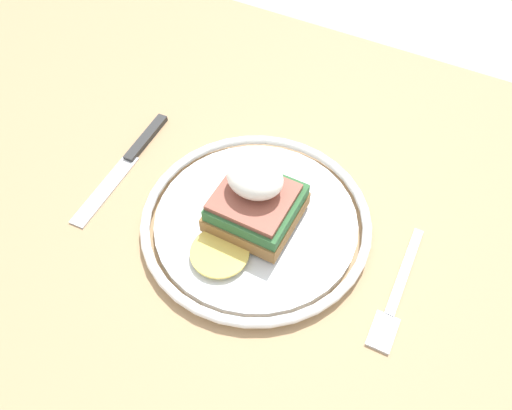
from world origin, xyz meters
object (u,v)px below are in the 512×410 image
Objects in this scene: sandwich at (255,201)px; knife at (130,158)px; fork at (397,293)px; plate at (256,221)px.

sandwich is 0.18m from knife.
plate is at bearing -3.11° from fork.
plate is at bearing 175.39° from knife.
plate is 0.03m from sandwich.
knife reaches higher than fork.
fork is 0.79× the size of knife.
knife is at bearing -4.81° from sandwich.
plate is 0.16m from fork.
fork is (-0.16, 0.01, -0.04)m from sandwich.
knife is (0.17, -0.01, -0.01)m from plate.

